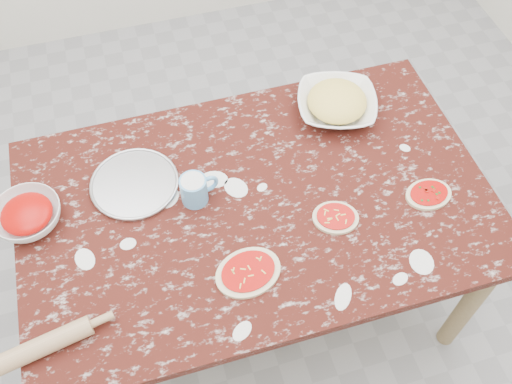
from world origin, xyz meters
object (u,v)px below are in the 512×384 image
at_px(sauce_bowl, 28,216).
at_px(flour_mug, 195,189).
at_px(rolling_pin, 41,347).
at_px(pizza_tray, 135,184).
at_px(cheese_bowl, 336,105).
at_px(worktable, 256,214).

bearing_deg(sauce_bowl, flour_mug, -6.64).
bearing_deg(rolling_pin, pizza_tray, 55.70).
bearing_deg(cheese_bowl, rolling_pin, -150.81).
distance_m(worktable, cheese_bowl, 0.52).
height_order(flour_mug, rolling_pin, flour_mug).
relative_size(worktable, flour_mug, 11.82).
xyz_separation_m(worktable, flour_mug, (-0.19, 0.06, 0.14)).
height_order(worktable, rolling_pin, rolling_pin).
bearing_deg(pizza_tray, sauce_bowl, -171.70).
relative_size(sauce_bowl, cheese_bowl, 0.75).
height_order(pizza_tray, flour_mug, flour_mug).
height_order(pizza_tray, sauce_bowl, sauce_bowl).
height_order(sauce_bowl, flour_mug, flour_mug).
bearing_deg(rolling_pin, sauce_bowl, 90.93).
height_order(sauce_bowl, rolling_pin, sauce_bowl).
distance_m(worktable, rolling_pin, 0.81).
bearing_deg(worktable, flour_mug, 161.44).
bearing_deg(flour_mug, sauce_bowl, 173.36).
relative_size(flour_mug, rolling_pin, 0.46).
xyz_separation_m(cheese_bowl, rolling_pin, (-1.14, -0.64, -0.01)).
relative_size(pizza_tray, flour_mug, 2.21).
xyz_separation_m(sauce_bowl, flour_mug, (0.55, -0.06, 0.02)).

